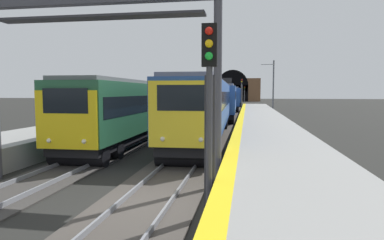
{
  "coord_description": "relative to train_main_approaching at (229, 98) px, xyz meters",
  "views": [
    {
      "loc": [
        -9.09,
        -2.88,
        3.31
      ],
      "look_at": [
        9.39,
        0.18,
        1.74
      ],
      "focal_mm": 31.34,
      "sensor_mm": 36.0,
      "label": 1
    }
  ],
  "objects": [
    {
      "name": "track_main_line",
      "position": [
        -42.85,
        0.0,
        -2.33
      ],
      "size": [
        160.0,
        3.03,
        0.21
      ],
      "color": "#423D38",
      "rests_on": "ground_plane"
    },
    {
      "name": "tunnel_portal",
      "position": [
        67.86,
        2.32,
        1.72
      ],
      "size": [
        2.14,
        19.27,
        11.07
      ],
      "color": "brown",
      "rests_on": "ground_plane"
    },
    {
      "name": "catenary_mast_near",
      "position": [
        0.32,
        -6.69,
        1.77
      ],
      "size": [
        0.22,
        1.99,
        8.07
      ],
      "color": "#595B60",
      "rests_on": "ground_plane"
    },
    {
      "name": "train_main_approaching",
      "position": [
        0.0,
        0.0,
        0.0
      ],
      "size": [
        77.93,
        3.41,
        5.05
      ],
      "rotation": [
        0.0,
        0.0,
        3.17
      ],
      "color": "#264C99",
      "rests_on": "ground_plane"
    },
    {
      "name": "railway_signal_near",
      "position": [
        -43.57,
        -1.94,
        0.66
      ],
      "size": [
        0.39,
        0.38,
        4.99
      ],
      "rotation": [
        0.0,
        0.0,
        3.14
      ],
      "color": "#38383D",
      "rests_on": "ground_plane"
    },
    {
      "name": "overhead_signal_gantry",
      "position": [
        -40.69,
        2.32,
        2.73
      ],
      "size": [
        0.7,
        8.68,
        6.71
      ],
      "color": "#3F3F47",
      "rests_on": "ground_plane"
    },
    {
      "name": "train_adjacent_platform",
      "position": [
        -8.23,
        4.63,
        -0.09
      ],
      "size": [
        62.31,
        3.09,
        4.91
      ],
      "rotation": [
        0.0,
        0.0,
        3.15
      ],
      "color": "#235638",
      "rests_on": "ground_plane"
    },
    {
      "name": "track_adjacent_line",
      "position": [
        -42.85,
        4.63,
        -2.33
      ],
      "size": [
        160.0,
        2.74,
        0.21
      ],
      "color": "#383533",
      "rests_on": "ground_plane"
    },
    {
      "name": "platform_right",
      "position": [
        -42.85,
        -4.2,
        -1.84
      ],
      "size": [
        112.0,
        4.24,
        1.06
      ],
      "primitive_type": "cube",
      "color": "gray",
      "rests_on": "ground_plane"
    },
    {
      "name": "ground_plane",
      "position": [
        -42.85,
        0.0,
        -2.37
      ],
      "size": [
        320.0,
        320.0,
        0.0
      ],
      "primitive_type": "plane",
      "color": "black"
    },
    {
      "name": "platform_right_edge_strip",
      "position": [
        -42.85,
        -2.34,
        -1.31
      ],
      "size": [
        112.0,
        0.5,
        0.01
      ],
      "primitive_type": "cube",
      "color": "yellow",
      "rests_on": "platform_right"
    },
    {
      "name": "railway_signal_mid",
      "position": [
        3.16,
        -1.94,
        0.82
      ],
      "size": [
        0.39,
        0.38,
        5.47
      ],
      "rotation": [
        0.0,
        0.0,
        3.14
      ],
      "color": "#4C4C54",
      "rests_on": "ground_plane"
    },
    {
      "name": "railway_signal_far",
      "position": [
        52.72,
        -1.94,
        0.69
      ],
      "size": [
        0.39,
        0.38,
        5.04
      ],
      "rotation": [
        0.0,
        0.0,
        3.14
      ],
      "color": "#4C4C54",
      "rests_on": "ground_plane"
    }
  ]
}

